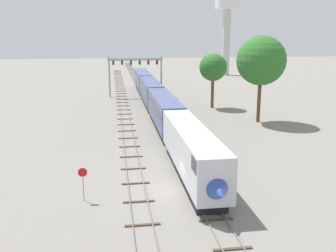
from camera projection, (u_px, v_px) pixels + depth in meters
The scene contains 9 objects.
ground_plane at pixel (176, 190), 33.72m from camera, with size 400.00×400.00×0.00m, color gray.
track_main at pixel (143, 92), 91.70m from camera, with size 2.60×200.00×0.16m.
track_near at pixel (123, 108), 71.69m from camera, with size 2.60×160.00×0.16m.
passenger_train at pixel (156, 100), 64.89m from camera, with size 3.04×78.46×4.80m.
signal_gantry at pixel (135, 67), 83.28m from camera, with size 12.10×0.49×8.88m.
water_tower at pixel (227, 12), 126.65m from camera, with size 8.30×8.30×27.75m.
stop_sign at pixel (83, 180), 31.18m from camera, with size 0.76×0.08×2.88m.
trackside_tree_left at pixel (261, 61), 58.11m from camera, with size 7.62×7.62×13.47m.
trackside_tree_mid at pixel (213, 67), 70.25m from camera, with size 5.14×5.14×10.24m.
Camera 1 is at (-5.28, -31.00, 13.47)m, focal length 40.46 mm.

